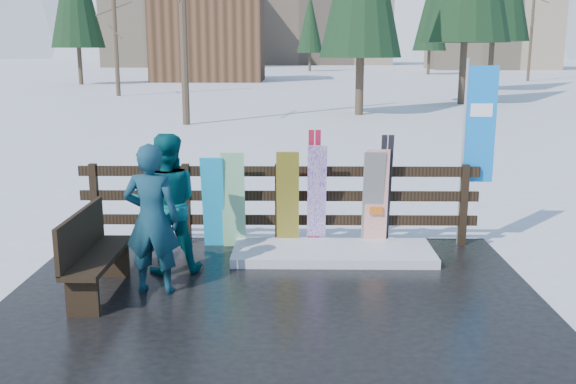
{
  "coord_description": "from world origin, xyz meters",
  "views": [
    {
      "loc": [
        0.26,
        -6.58,
        2.77
      ],
      "look_at": [
        0.15,
        1.0,
        1.1
      ],
      "focal_mm": 40.0,
      "sensor_mm": 36.0,
      "label": 1
    }
  ],
  "objects_px": {
    "snowboard_3": "(317,197)",
    "snowboard_4": "(373,201)",
    "snowboard_5": "(376,199)",
    "bench": "(92,251)",
    "person_back": "(166,204)",
    "rental_flag": "(476,132)",
    "person_front": "(152,219)",
    "snowboard_0": "(213,203)",
    "snowboard_2": "(288,200)",
    "snowboard_1": "(233,200)"
  },
  "relations": [
    {
      "from": "snowboard_2",
      "to": "snowboard_3",
      "type": "distance_m",
      "value": 0.4
    },
    {
      "from": "snowboard_3",
      "to": "person_front",
      "type": "relative_size",
      "value": 0.89
    },
    {
      "from": "person_back",
      "to": "bench",
      "type": "bearing_deg",
      "value": 37.88
    },
    {
      "from": "person_front",
      "to": "person_back",
      "type": "height_order",
      "value": "person_back"
    },
    {
      "from": "snowboard_3",
      "to": "snowboard_5",
      "type": "relative_size",
      "value": 1.07
    },
    {
      "from": "snowboard_0",
      "to": "snowboard_1",
      "type": "relative_size",
      "value": 0.96
    },
    {
      "from": "person_front",
      "to": "rental_flag",
      "type": "bearing_deg",
      "value": -151.4
    },
    {
      "from": "rental_flag",
      "to": "person_back",
      "type": "height_order",
      "value": "rental_flag"
    },
    {
      "from": "snowboard_0",
      "to": "snowboard_1",
      "type": "height_order",
      "value": "snowboard_1"
    },
    {
      "from": "snowboard_1",
      "to": "rental_flag",
      "type": "distance_m",
      "value": 3.48
    },
    {
      "from": "person_front",
      "to": "snowboard_4",
      "type": "bearing_deg",
      "value": -144.75
    },
    {
      "from": "snowboard_0",
      "to": "snowboard_3",
      "type": "distance_m",
      "value": 1.43
    },
    {
      "from": "bench",
      "to": "person_front",
      "type": "relative_size",
      "value": 0.88
    },
    {
      "from": "snowboard_0",
      "to": "snowboard_2",
      "type": "height_order",
      "value": "snowboard_2"
    },
    {
      "from": "snowboard_2",
      "to": "rental_flag",
      "type": "xyz_separation_m",
      "value": [
        2.59,
        0.27,
        0.92
      ]
    },
    {
      "from": "snowboard_2",
      "to": "person_back",
      "type": "height_order",
      "value": "person_back"
    },
    {
      "from": "snowboard_5",
      "to": "person_back",
      "type": "relative_size",
      "value": 0.82
    },
    {
      "from": "snowboard_2",
      "to": "snowboard_5",
      "type": "bearing_deg",
      "value": 0.0
    },
    {
      "from": "snowboard_2",
      "to": "snowboard_0",
      "type": "bearing_deg",
      "value": 180.0
    },
    {
      "from": "snowboard_1",
      "to": "snowboard_3",
      "type": "distance_m",
      "value": 1.14
    },
    {
      "from": "snowboard_5",
      "to": "snowboard_1",
      "type": "bearing_deg",
      "value": 180.0
    },
    {
      "from": "rental_flag",
      "to": "person_front",
      "type": "bearing_deg",
      "value": -154.73
    },
    {
      "from": "snowboard_1",
      "to": "snowboard_4",
      "type": "relative_size",
      "value": 0.99
    },
    {
      "from": "snowboard_5",
      "to": "person_back",
      "type": "bearing_deg",
      "value": -160.23
    },
    {
      "from": "snowboard_5",
      "to": "snowboard_3",
      "type": "bearing_deg",
      "value": -180.0
    },
    {
      "from": "snowboard_1",
      "to": "rental_flag",
      "type": "height_order",
      "value": "rental_flag"
    },
    {
      "from": "snowboard_3",
      "to": "snowboard_5",
      "type": "xyz_separation_m",
      "value": [
        0.82,
        0.0,
        -0.03
      ]
    },
    {
      "from": "snowboard_4",
      "to": "snowboard_5",
      "type": "xyz_separation_m",
      "value": [
        0.05,
        0.0,
        0.02
      ]
    },
    {
      "from": "bench",
      "to": "snowboard_5",
      "type": "relative_size",
      "value": 1.06
    },
    {
      "from": "bench",
      "to": "person_back",
      "type": "distance_m",
      "value": 1.11
    },
    {
      "from": "snowboard_0",
      "to": "snowboard_3",
      "type": "height_order",
      "value": "snowboard_3"
    },
    {
      "from": "snowboard_1",
      "to": "person_front",
      "type": "height_order",
      "value": "person_front"
    },
    {
      "from": "snowboard_3",
      "to": "snowboard_1",
      "type": "bearing_deg",
      "value": 180.0
    },
    {
      "from": "snowboard_1",
      "to": "snowboard_2",
      "type": "xyz_separation_m",
      "value": [
        0.75,
        0.0,
        0.01
      ]
    },
    {
      "from": "snowboard_2",
      "to": "person_back",
      "type": "xyz_separation_m",
      "value": [
        -1.47,
        -0.97,
        0.18
      ]
    },
    {
      "from": "snowboard_0",
      "to": "person_back",
      "type": "distance_m",
      "value": 1.09
    },
    {
      "from": "snowboard_5",
      "to": "rental_flag",
      "type": "distance_m",
      "value": 1.67
    },
    {
      "from": "snowboard_0",
      "to": "bench",
      "type": "bearing_deg",
      "value": -122.52
    },
    {
      "from": "rental_flag",
      "to": "person_front",
      "type": "height_order",
      "value": "rental_flag"
    },
    {
      "from": "snowboard_0",
      "to": "rental_flag",
      "type": "height_order",
      "value": "rental_flag"
    },
    {
      "from": "snowboard_0",
      "to": "snowboard_4",
      "type": "xyz_separation_m",
      "value": [
        2.19,
        -0.0,
        0.04
      ]
    },
    {
      "from": "person_front",
      "to": "snowboard_0",
      "type": "bearing_deg",
      "value": -102.43
    },
    {
      "from": "person_front",
      "to": "snowboard_3",
      "type": "bearing_deg",
      "value": -135.41
    },
    {
      "from": "snowboard_5",
      "to": "rental_flag",
      "type": "bearing_deg",
      "value": 11.08
    },
    {
      "from": "snowboard_3",
      "to": "snowboard_4",
      "type": "xyz_separation_m",
      "value": [
        0.77,
        0.0,
        -0.05
      ]
    },
    {
      "from": "bench",
      "to": "snowboard_2",
      "type": "relative_size",
      "value": 1.07
    },
    {
      "from": "snowboard_1",
      "to": "snowboard_0",
      "type": "bearing_deg",
      "value": 180.0
    },
    {
      "from": "snowboard_1",
      "to": "snowboard_5",
      "type": "height_order",
      "value": "snowboard_5"
    },
    {
      "from": "snowboard_0",
      "to": "snowboard_4",
      "type": "distance_m",
      "value": 2.19
    },
    {
      "from": "snowboard_5",
      "to": "person_back",
      "type": "height_order",
      "value": "person_back"
    }
  ]
}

